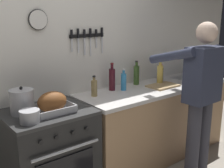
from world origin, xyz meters
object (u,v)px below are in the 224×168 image
bottle_wine_red (112,79)px  bottle_dish_soap (124,81)px  roasting_pan (52,103)px  bottle_cooking_oil (160,74)px  bottle_vinegar (94,88)px  saucepan (30,116)px  stock_pot (22,102)px  cutting_board (163,86)px  person_cook (200,92)px  stove (49,157)px  bottle_olive_oil (136,75)px  bottle_soy_sauce (161,75)px

bottle_wine_red → bottle_dish_soap: bearing=-39.2°
roasting_pan → bottle_cooking_oil: 1.50m
bottle_vinegar → bottle_wine_red: bottle_wine_red is taller
saucepan → bottle_wine_red: size_ratio=0.51×
stock_pot → cutting_board: (1.64, -0.13, -0.10)m
person_cook → bottle_cooking_oil: person_cook is taller
bottle_wine_red → bottle_cooking_oil: bearing=-12.7°
stove → bottle_vinegar: 0.81m
stock_pot → roasting_pan: bearing=-35.3°
bottle_vinegar → stove: bearing=-169.3°
bottle_cooking_oil → bottle_olive_oil: 0.29m
saucepan → cutting_board: size_ratio=0.44×
bottle_vinegar → saucepan: bearing=-160.9°
roasting_pan → bottle_wine_red: (0.86, 0.26, 0.04)m
stove → saucepan: 0.57m
roasting_pan → bottle_vinegar: (0.57, 0.19, 0.00)m
saucepan → bottle_wine_red: 1.16m
bottle_soy_sauce → stove: bearing=-175.9°
roasting_pan → bottle_olive_oil: bottle_olive_oil is taller
saucepan → bottle_soy_sauce: (1.84, 0.28, 0.04)m
bottle_cooking_oil → bottle_wine_red: bearing=167.3°
bottle_vinegar → bottle_dish_soap: size_ratio=0.89×
stove → bottle_vinegar: size_ratio=4.16×
cutting_board → bottle_wine_red: bearing=156.4°
stock_pot → bottle_vinegar: bearing=3.4°
bottle_olive_oil → stock_pot: bearing=-174.6°
bottle_cooking_oil → cutting_board: bearing=-120.1°
person_cook → saucepan: size_ratio=10.43×
stove → saucepan: (-0.22, -0.17, 0.50)m
stove → bottle_wine_red: size_ratio=2.91×
stove → person_cook: person_cook is taller
bottle_vinegar → bottle_wine_red: bearing=13.3°
person_cook → bottle_cooking_oil: bearing=-11.5°
bottle_vinegar → bottle_dish_soap: bottle_dish_soap is taller
person_cook → bottle_vinegar: 1.09m
saucepan → bottle_vinegar: bottle_vinegar is taller
bottle_cooking_oil → bottle_olive_oil: bearing=144.7°
stock_pot → bottle_wine_red: size_ratio=0.77×
roasting_pan → bottle_vinegar: bearing=18.6°
person_cook → stock_pot: 1.73m
bottle_soy_sauce → bottle_cooking_oil: bearing=-143.1°
stock_pot → cutting_board: bearing=-4.7°
saucepan → bottle_wine_red: (1.10, 0.35, 0.08)m
stock_pot → bottle_olive_oil: bottle_olive_oil is taller
stock_pot → saucepan: 0.24m
stock_pot → bottle_cooking_oil: bearing=-0.9°
bottle_dish_soap → bottle_olive_oil: size_ratio=0.84×
stove → bottle_wine_red: bottle_wine_red is taller
bottle_olive_oil → bottle_soy_sauce: (0.34, -0.09, -0.03)m
stove → cutting_board: 1.52m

